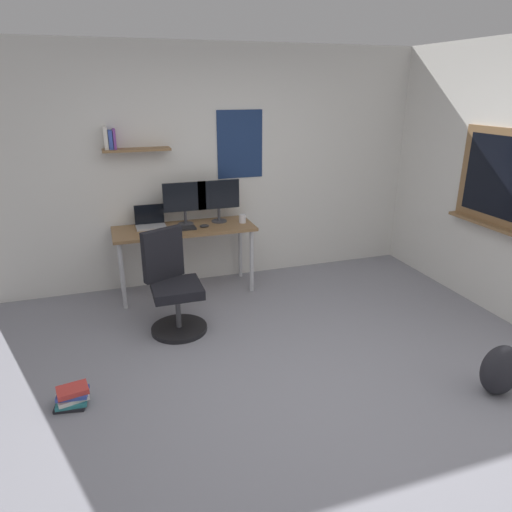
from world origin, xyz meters
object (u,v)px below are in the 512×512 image
at_px(computer_mouse, 204,226).
at_px(book_stack_on_floor, 72,397).
at_px(monitor_secondary, 219,198).
at_px(desk, 184,234).
at_px(coffee_mug, 242,219).
at_px(monitor_primary, 185,200).
at_px(office_chair, 173,289).
at_px(keyboard, 178,229).
at_px(laptop, 150,222).
at_px(backpack, 501,370).

distance_m(computer_mouse, book_stack_on_floor, 2.23).
xyz_separation_m(monitor_secondary, book_stack_on_floor, (-1.55, -1.80, -0.94)).
bearing_deg(desk, coffee_mug, -1.83).
xyz_separation_m(desk, monitor_secondary, (0.41, 0.09, 0.35)).
bearing_deg(monitor_primary, book_stack_on_floor, -123.20).
xyz_separation_m(monitor_secondary, coffee_mug, (0.24, -0.11, -0.22)).
relative_size(monitor_secondary, computer_mouse, 4.46).
relative_size(desk, book_stack_on_floor, 5.75).
relative_size(desk, office_chair, 1.57).
xyz_separation_m(keyboard, computer_mouse, (0.28, 0.00, 0.01)).
distance_m(office_chair, laptop, 1.02).
relative_size(office_chair, backpack, 2.39).
bearing_deg(desk, keyboard, -136.54).
bearing_deg(monitor_primary, desk, -112.44).
xyz_separation_m(monitor_primary, book_stack_on_floor, (-1.18, -1.80, -0.94)).
height_order(laptop, keyboard, laptop).
distance_m(monitor_primary, monitor_secondary, 0.37).
relative_size(monitor_secondary, coffee_mug, 5.04).
bearing_deg(monitor_secondary, computer_mouse, -141.77).
height_order(monitor_secondary, backpack, monitor_secondary).
xyz_separation_m(laptop, keyboard, (0.26, -0.21, -0.04)).
relative_size(coffee_mug, book_stack_on_floor, 0.35).
bearing_deg(keyboard, monitor_secondary, 18.37).
xyz_separation_m(desk, monitor_primary, (0.04, 0.09, 0.35)).
bearing_deg(monitor_secondary, office_chair, -126.86).
distance_m(laptop, monitor_primary, 0.43).
xyz_separation_m(laptop, coffee_mug, (0.98, -0.16, -0.01)).
bearing_deg(backpack, laptop, 129.25).
height_order(monitor_secondary, book_stack_on_floor, monitor_secondary).
bearing_deg(computer_mouse, backpack, -56.26).
relative_size(laptop, keyboard, 0.84).
distance_m(desk, laptop, 0.39).
xyz_separation_m(desk, keyboard, (-0.07, -0.07, 0.09)).
bearing_deg(computer_mouse, desk, 161.05).
bearing_deg(computer_mouse, monitor_secondary, 38.23).
height_order(laptop, computer_mouse, laptop).
bearing_deg(book_stack_on_floor, office_chair, 45.85).
relative_size(computer_mouse, book_stack_on_floor, 0.40).
xyz_separation_m(monitor_primary, backpack, (1.82, -2.64, -0.81)).
bearing_deg(monitor_secondary, monitor_primary, 180.00).
height_order(keyboard, backpack, keyboard).
height_order(office_chair, computer_mouse, office_chair).
bearing_deg(monitor_secondary, coffee_mug, -25.22).
relative_size(laptop, monitor_secondary, 0.67).
distance_m(monitor_secondary, computer_mouse, 0.36).
xyz_separation_m(office_chair, coffee_mug, (0.91, 0.78, 0.38)).
xyz_separation_m(coffee_mug, book_stack_on_floor, (-1.79, -1.69, -0.72)).
distance_m(desk, book_stack_on_floor, 2.14).
xyz_separation_m(office_chair, keyboard, (0.19, 0.73, 0.35)).
bearing_deg(office_chair, laptop, 94.46).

